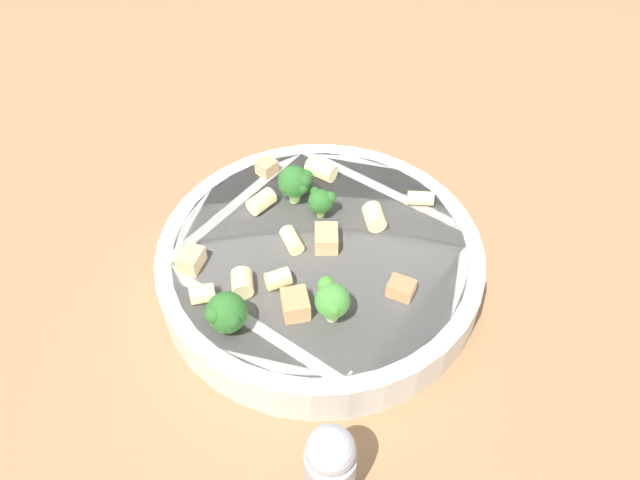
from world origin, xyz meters
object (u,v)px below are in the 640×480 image
rigatoni_7 (372,214)px  chicken_chunk_2 (267,167)px  rigatoni_4 (422,200)px  pepper_shaker (330,467)px  rigatoni_1 (292,240)px  rigatoni_2 (278,279)px  broccoli_floret_3 (296,182)px  rigatoni_0 (261,201)px  chicken_chunk_1 (295,304)px  chicken_chunk_4 (401,288)px  rigatoni_5 (242,283)px  broccoli_floret_2 (332,300)px  pasta_bowl (320,260)px  broccoli_floret_1 (321,201)px  rigatoni_3 (321,170)px  rigatoni_6 (205,297)px  chicken_chunk_0 (324,235)px  chicken_chunk_3 (191,260)px  broccoli_floret_0 (226,313)px

rigatoni_7 → chicken_chunk_2: (-0.11, -0.05, -0.00)m
rigatoni_4 → pepper_shaker: (0.17, -0.21, -0.00)m
rigatoni_1 → rigatoni_2: (0.03, -0.03, 0.00)m
rigatoni_1 → broccoli_floret_3: bearing=146.2°
rigatoni_0 → rigatoni_1: size_ratio=0.99×
rigatoni_2 → chicken_chunk_1: chicken_chunk_1 is taller
chicken_chunk_4 → chicken_chunk_2: bearing=-172.6°
rigatoni_4 → rigatoni_5: bearing=-88.5°
chicken_chunk_1 → rigatoni_7: bearing=115.8°
rigatoni_5 → rigatoni_7: 0.14m
broccoli_floret_2 → pasta_bowl: bearing=156.1°
broccoli_floret_1 → pepper_shaker: 0.24m
broccoli_floret_3 → rigatoni_2: broccoli_floret_3 is taller
rigatoni_3 → chicken_chunk_4: size_ratio=1.35×
broccoli_floret_1 → rigatoni_2: bearing=-54.4°
chicken_chunk_2 → rigatoni_6: bearing=-45.2°
rigatoni_5 → pasta_bowl: bearing=95.3°
rigatoni_2 → chicken_chunk_4: 0.10m
broccoli_floret_3 → chicken_chunk_4: 0.14m
rigatoni_6 → rigatoni_2: bearing=77.2°
rigatoni_1 → rigatoni_6: rigatoni_6 is taller
rigatoni_3 → rigatoni_6: (0.09, -0.16, -0.00)m
rigatoni_3 → broccoli_floret_2: bearing=-28.1°
rigatoni_6 → rigatoni_5: bearing=84.4°
chicken_chunk_4 → rigatoni_1: bearing=-151.1°
chicken_chunk_1 → chicken_chunk_2: 0.17m
chicken_chunk_0 → chicken_chunk_2: bearing=-180.0°
pasta_bowl → broccoli_floret_1: (-0.03, 0.02, 0.04)m
pasta_bowl → chicken_chunk_2: size_ratio=16.50×
rigatoni_3 → rigatoni_6: rigatoni_3 is taller
chicken_chunk_4 → chicken_chunk_0: bearing=-163.3°
chicken_chunk_1 → chicken_chunk_2: chicken_chunk_1 is taller
rigatoni_4 → rigatoni_7: size_ratio=1.01×
broccoli_floret_3 → chicken_chunk_3: (0.02, -0.12, -0.02)m
broccoli_floret_1 → rigatoni_1: (0.02, -0.04, -0.01)m
rigatoni_5 → chicken_chunk_2: rigatoni_5 is taller
rigatoni_1 → rigatoni_3: size_ratio=0.88×
pasta_bowl → rigatoni_3: size_ratio=10.10×
broccoli_floret_2 → chicken_chunk_4: (0.01, 0.06, -0.02)m
chicken_chunk_3 → rigatoni_3: bearing=105.2°
rigatoni_1 → chicken_chunk_0: size_ratio=0.98×
rigatoni_5 → chicken_chunk_3: size_ratio=0.94×
broccoli_floret_0 → broccoli_floret_3: size_ratio=0.96×
rigatoni_2 → rigatoni_6: 0.06m
rigatoni_1 → rigatoni_4: bearing=82.4°
broccoli_floret_3 → rigatoni_5: (0.07, -0.09, -0.01)m
broccoli_floret_3 → rigatoni_4: broccoli_floret_3 is taller
rigatoni_6 → chicken_chunk_2: 0.17m
broccoli_floret_0 → rigatoni_6: broccoli_floret_0 is taller
rigatoni_6 → chicken_chunk_1: chicken_chunk_1 is taller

